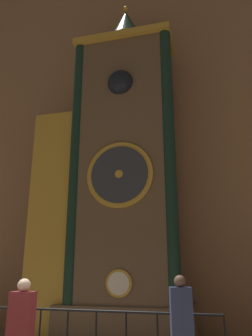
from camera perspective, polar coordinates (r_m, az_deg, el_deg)
cathedral_back_wall at (r=11.86m, az=0.82°, el=9.88°), size 24.00×0.32×14.40m
clock_tower at (r=9.86m, az=-2.38°, el=-1.62°), size 4.65×1.84×10.69m
railing_fence at (r=7.21m, az=-5.25°, el=-27.02°), size 4.92×0.05×1.04m
visitor_near at (r=5.41m, az=-17.91°, el=-25.10°), size 0.35×0.24×1.70m
visitor_far at (r=5.72m, az=9.68°, el=-24.89°), size 0.38×0.29×1.73m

